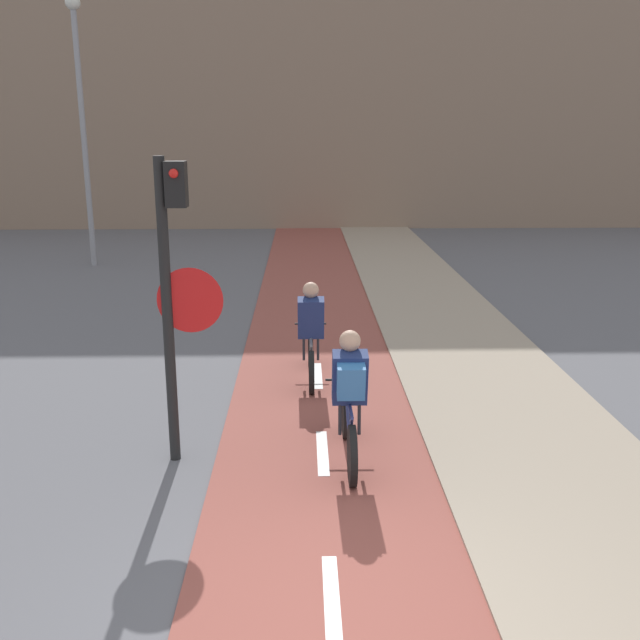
{
  "coord_description": "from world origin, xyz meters",
  "views": [
    {
      "loc": [
        -0.2,
        -4.08,
        3.4
      ],
      "look_at": [
        0.0,
        4.15,
        1.2
      ],
      "focal_mm": 40.0,
      "sensor_mm": 36.0,
      "label": 1
    }
  ],
  "objects_px": {
    "traffic_light_pole": "(174,279)",
    "cyclist_near": "(349,400)",
    "street_lamp_far": "(81,105)",
    "cyclist_far": "(311,336)"
  },
  "relations": [
    {
      "from": "street_lamp_far",
      "to": "cyclist_near",
      "type": "bearing_deg",
      "value": -62.83
    },
    {
      "from": "traffic_light_pole",
      "to": "cyclist_near",
      "type": "height_order",
      "value": "traffic_light_pole"
    },
    {
      "from": "traffic_light_pole",
      "to": "cyclist_far",
      "type": "distance_m",
      "value": 3.11
    },
    {
      "from": "cyclist_near",
      "to": "cyclist_far",
      "type": "xyz_separation_m",
      "value": [
        -0.37,
        2.55,
        -0.05
      ]
    },
    {
      "from": "street_lamp_far",
      "to": "cyclist_near",
      "type": "height_order",
      "value": "street_lamp_far"
    },
    {
      "from": "traffic_light_pole",
      "to": "street_lamp_far",
      "type": "relative_size",
      "value": 0.49
    },
    {
      "from": "street_lamp_far",
      "to": "cyclist_near",
      "type": "xyz_separation_m",
      "value": [
        5.91,
        -11.52,
        -3.3
      ]
    },
    {
      "from": "traffic_light_pole",
      "to": "cyclist_near",
      "type": "bearing_deg",
      "value": -3.5
    },
    {
      "from": "traffic_light_pole",
      "to": "street_lamp_far",
      "type": "height_order",
      "value": "street_lamp_far"
    },
    {
      "from": "cyclist_far",
      "to": "street_lamp_far",
      "type": "bearing_deg",
      "value": 121.73
    }
  ]
}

